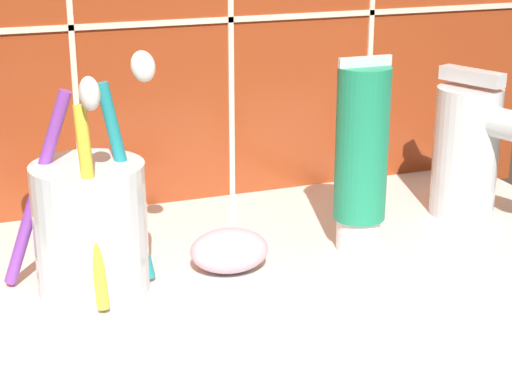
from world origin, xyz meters
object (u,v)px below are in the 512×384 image
toothbrush_cup (90,223)px  sink_faucet (474,147)px  toothpaste_tube (361,156)px  soap_bar (229,250)px

toothbrush_cup → sink_faucet: bearing=5.7°
toothbrush_cup → toothpaste_tube: (21.58, 0.03, 2.70)cm
toothbrush_cup → sink_faucet: (34.44, 3.44, 1.25)cm
toothbrush_cup → sink_faucet: toothbrush_cup is taller
sink_faucet → soap_bar: size_ratio=2.16×
toothbrush_cup → soap_bar: (10.40, -0.28, -3.56)cm
toothpaste_tube → toothbrush_cup: bearing=-179.9°
toothpaste_tube → sink_faucet: (12.85, 3.41, -1.45)cm
sink_faucet → toothbrush_cup: bearing=-105.1°
toothbrush_cup → soap_bar: size_ratio=2.87×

